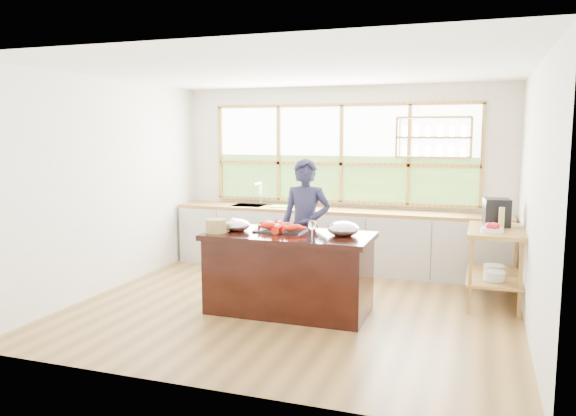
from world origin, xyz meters
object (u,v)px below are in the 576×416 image
at_px(espresso_machine, 496,212).
at_px(cook, 305,228).
at_px(wicker_basket, 216,226).
at_px(island, 289,273).

bearing_deg(espresso_machine, cook, -172.22).
xyz_separation_m(cook, wicker_basket, (-0.78, -0.88, 0.12)).
bearing_deg(cook, island, -91.62).
xyz_separation_m(island, espresso_machine, (2.19, 1.29, 0.61)).
xyz_separation_m(espresso_machine, wicker_basket, (-2.99, -1.50, -0.09)).
height_order(island, espresso_machine, espresso_machine).
distance_m(espresso_machine, wicker_basket, 3.34).
height_order(espresso_machine, wicker_basket, espresso_machine).
height_order(island, cook, cook).
relative_size(espresso_machine, wicker_basket, 1.39).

